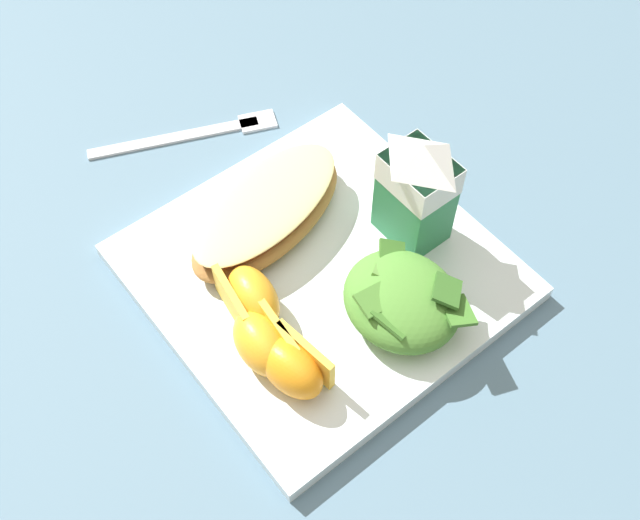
% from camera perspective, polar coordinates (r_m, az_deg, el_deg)
% --- Properties ---
extents(ground, '(3.00, 3.00, 0.00)m').
position_cam_1_polar(ground, '(0.67, 0.00, -1.25)').
color(ground, slate).
extents(white_plate, '(0.28, 0.28, 0.02)m').
position_cam_1_polar(white_plate, '(0.66, 0.00, -0.88)').
color(white_plate, silver).
rests_on(white_plate, ground).
extents(cheesy_pizza_bread, '(0.11, 0.18, 0.04)m').
position_cam_1_polar(cheesy_pizza_bread, '(0.66, -4.00, 3.59)').
color(cheesy_pizza_bread, '#A87038').
rests_on(cheesy_pizza_bread, white_plate).
extents(green_salad_pile, '(0.11, 0.09, 0.05)m').
position_cam_1_polar(green_salad_pile, '(0.61, 6.16, -3.00)').
color(green_salad_pile, '#4C8433').
rests_on(green_salad_pile, white_plate).
extents(milk_carton, '(0.06, 0.04, 0.11)m').
position_cam_1_polar(milk_carton, '(0.63, 7.26, 5.43)').
color(milk_carton, '#2D8451').
rests_on(milk_carton, white_plate).
extents(orange_wedge_front, '(0.06, 0.05, 0.04)m').
position_cam_1_polar(orange_wedge_front, '(0.62, -5.40, -2.58)').
color(orange_wedge_front, orange).
rests_on(orange_wedge_front, white_plate).
extents(orange_wedge_middle, '(0.06, 0.04, 0.04)m').
position_cam_1_polar(orange_wedge_middle, '(0.59, -4.31, -6.19)').
color(orange_wedge_middle, orange).
rests_on(orange_wedge_middle, white_plate).
extents(orange_wedge_rear, '(0.06, 0.04, 0.04)m').
position_cam_1_polar(orange_wedge_rear, '(0.58, -2.09, -7.94)').
color(orange_wedge_rear, orange).
rests_on(orange_wedge_rear, white_plate).
extents(metal_fork, '(0.09, 0.18, 0.01)m').
position_cam_1_polar(metal_fork, '(0.78, -9.03, 9.43)').
color(metal_fork, silver).
rests_on(metal_fork, ground).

